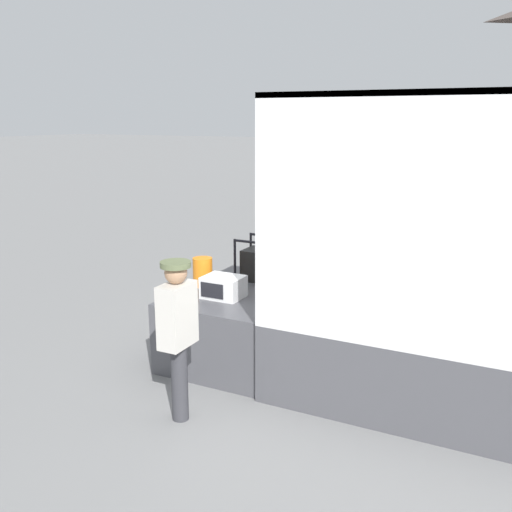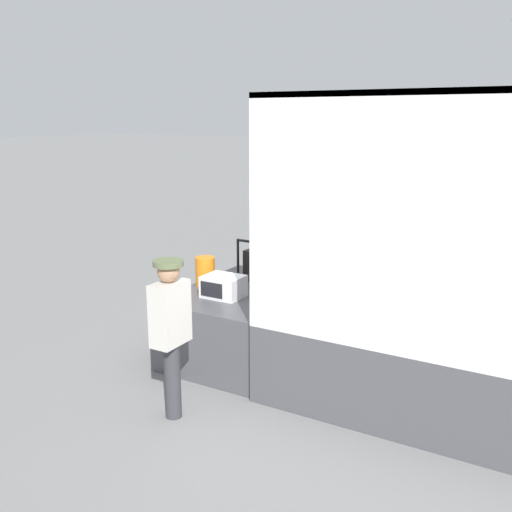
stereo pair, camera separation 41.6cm
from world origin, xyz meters
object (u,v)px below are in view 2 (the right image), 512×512
Objects in this scene: microwave at (223,286)px; worker_person at (170,322)px; orange_bucket at (205,271)px; portable_generator at (270,265)px.

worker_person is at bearing -79.02° from microwave.
orange_bucket is 1.95m from worker_person.
microwave is 0.98m from portable_generator.
worker_person is (0.28, -1.45, 0.02)m from microwave.
worker_person is (0.12, -2.42, -0.07)m from portable_generator.
microwave is 0.62m from orange_bucket.
orange_bucket is 0.22× the size of worker_person.
portable_generator reaches higher than orange_bucket.
orange_bucket is (-0.52, 0.33, 0.06)m from microwave.
portable_generator is 0.42× the size of worker_person.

